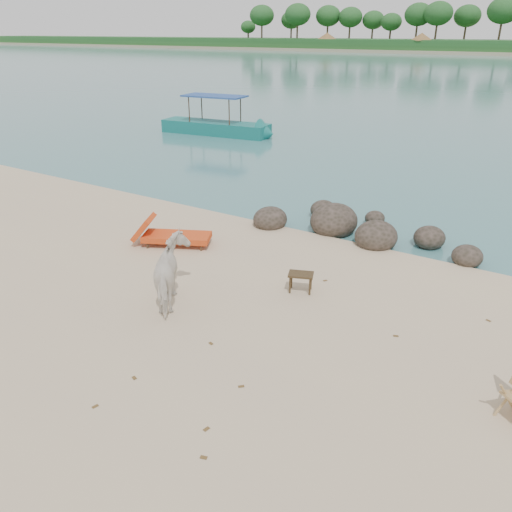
{
  "coord_description": "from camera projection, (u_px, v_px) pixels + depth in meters",
  "views": [
    {
      "loc": [
        4.91,
        -5.91,
        5.23
      ],
      "look_at": [
        -0.05,
        2.0,
        1.0
      ],
      "focal_mm": 35.0,
      "sensor_mm": 36.0,
      "label": 1
    }
  ],
  "objects": [
    {
      "name": "boulders",
      "position": [
        349.0,
        227.0,
        13.98
      ],
      "size": [
        6.26,
        2.76,
        1.0
      ],
      "rotation": [
        0.0,
        0.0,
        -0.33
      ],
      "color": "#2B261C",
      "rests_on": "ground"
    },
    {
      "name": "cow",
      "position": [
        173.0,
        274.0,
        10.19
      ],
      "size": [
        1.57,
        1.72,
        1.36
      ],
      "primitive_type": "imported",
      "rotation": [
        0.0,
        0.0,
        3.81
      ],
      "color": "white",
      "rests_on": "ground"
    },
    {
      "name": "side_table",
      "position": [
        301.0,
        284.0,
        10.82
      ],
      "size": [
        0.62,
        0.51,
        0.43
      ],
      "primitive_type": null,
      "rotation": [
        0.0,
        0.0,
        0.37
      ],
      "color": "#322214",
      "rests_on": "ground"
    },
    {
      "name": "lounge_chair",
      "position": [
        177.0,
        234.0,
        13.14
      ],
      "size": [
        2.32,
        1.65,
        0.66
      ],
      "primitive_type": null,
      "rotation": [
        0.0,
        0.0,
        0.45
      ],
      "color": "#BF4A16",
      "rests_on": "ground"
    },
    {
      "name": "boat_near",
      "position": [
        215.0,
        102.0,
        27.08
      ],
      "size": [
        7.06,
        2.38,
        3.36
      ],
      "primitive_type": null,
      "rotation": [
        0.0,
        0.0,
        0.12
      ],
      "color": "#136661",
      "rests_on": "water"
    },
    {
      "name": "dead_leaves",
      "position": [
        228.0,
        347.0,
        9.01
      ],
      "size": [
        8.83,
        6.69,
        0.0
      ],
      "color": "brown",
      "rests_on": "ground"
    }
  ]
}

